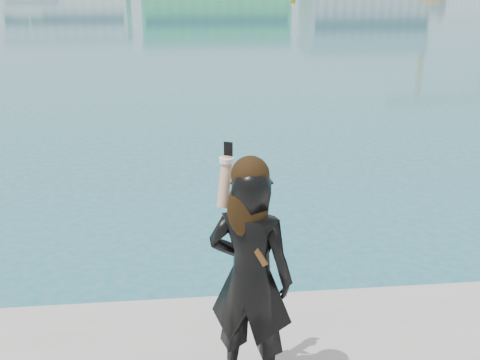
# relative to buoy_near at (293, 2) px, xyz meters

# --- Properties ---
(buoy_near) EXTENTS (0.50, 0.50, 0.50)m
(buoy_near) POSITION_rel_buoy_near_xyz_m (0.00, 0.00, 0.00)
(buoy_near) COLOR #E2A10B
(buoy_near) RESTS_ON ground
(woman) EXTENTS (0.73, 0.62, 1.79)m
(woman) POSITION_rel_buoy_near_xyz_m (-11.74, -59.56, 1.70)
(woman) COLOR black
(woman) RESTS_ON near_quay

